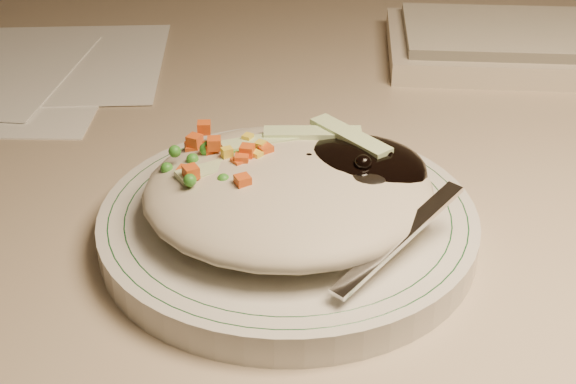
{
  "coord_description": "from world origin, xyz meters",
  "views": [
    {
      "loc": [
        -0.13,
        0.73,
        1.06
      ],
      "look_at": [
        -0.1,
        1.19,
        0.78
      ],
      "focal_mm": 50.0,
      "sensor_mm": 36.0,
      "label": 1
    }
  ],
  "objects": [
    {
      "name": "meal",
      "position": [
        -0.09,
        1.19,
        0.78
      ],
      "size": [
        0.2,
        0.19,
        0.05
      ],
      "color": "#B4AA92",
      "rests_on": "plate"
    },
    {
      "name": "plate_rim",
      "position": [
        -0.1,
        1.19,
        0.76
      ],
      "size": [
        0.24,
        0.24,
        0.0
      ],
      "color": "#144723",
      "rests_on": "plate"
    },
    {
      "name": "plate",
      "position": [
        -0.1,
        1.19,
        0.75
      ],
      "size": [
        0.26,
        0.26,
        0.02
      ],
      "primitive_type": "cylinder",
      "color": "beige",
      "rests_on": "desk"
    },
    {
      "name": "desk",
      "position": [
        0.0,
        1.38,
        0.54
      ],
      "size": [
        1.4,
        0.7,
        0.74
      ],
      "color": "tan",
      "rests_on": "ground"
    }
  ]
}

